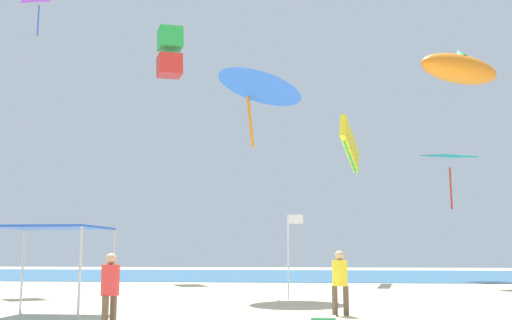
{
  "coord_description": "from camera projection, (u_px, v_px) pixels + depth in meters",
  "views": [
    {
      "loc": [
        2.28,
        -15.73,
        1.8
      ],
      "look_at": [
        -0.21,
        9.96,
        5.8
      ],
      "focal_mm": 41.73,
      "sensor_mm": 36.0,
      "label": 1
    }
  ],
  "objects": [
    {
      "name": "kite_box_green",
      "position": [
        170.0,
        52.0,
        39.9
      ],
      "size": [
        2.07,
        2.05,
        3.32
      ],
      "rotation": [
        0.0,
        0.0,
        5.12
      ],
      "color": "green"
    },
    {
      "name": "person_leftmost",
      "position": [
        110.0,
        285.0,
        13.71
      ],
      "size": [
        0.42,
        0.46,
        1.77
      ],
      "rotation": [
        0.0,
        0.0,
        4.44
      ],
      "color": "brown",
      "rests_on": "ground"
    },
    {
      "name": "kite_inflatable_orange",
      "position": [
        460.0,
        69.0,
        35.15
      ],
      "size": [
        6.08,
        4.95,
        2.4
      ],
      "rotation": [
        0.0,
        0.0,
        3.71
      ],
      "color": "orange"
    },
    {
      "name": "person_near_tent",
      "position": [
        340.0,
        277.0,
        17.06
      ],
      "size": [
        0.49,
        0.44,
        1.84
      ],
      "rotation": [
        0.0,
        0.0,
        0.19
      ],
      "color": "brown",
      "rests_on": "ground"
    },
    {
      "name": "kite_diamond_teal",
      "position": [
        449.0,
        159.0,
        38.91
      ],
      "size": [
        3.39,
        3.39,
        3.68
      ],
      "rotation": [
        0.0,
        0.0,
        0.42
      ],
      "color": "teal"
    },
    {
      "name": "ocean_strip",
      "position": [
        286.0,
        275.0,
        47.11
      ],
      "size": [
        110.0,
        24.62,
        0.03
      ],
      "primitive_type": "cube",
      "color": "#28608C",
      "rests_on": "ground"
    },
    {
      "name": "kite_delta_blue",
      "position": [
        262.0,
        81.0,
        24.78
      ],
      "size": [
        4.8,
        4.79,
        3.4
      ],
      "rotation": [
        0.0,
        0.0,
        5.15
      ],
      "color": "blue"
    },
    {
      "name": "banner_flag",
      "position": [
        290.0,
        248.0,
        22.67
      ],
      "size": [
        0.61,
        0.06,
        3.22
      ],
      "color": "silver",
      "rests_on": "ground"
    },
    {
      "name": "canopy_tent",
      "position": [
        51.0,
        232.0,
        17.26
      ],
      "size": [
        2.96,
        2.67,
        2.53
      ],
      "color": "#B2B2B7",
      "rests_on": "ground"
    },
    {
      "name": "kite_parafoil_yellow",
      "position": [
        350.0,
        145.0,
        35.87
      ],
      "size": [
        1.46,
        4.78,
        2.92
      ],
      "rotation": [
        0.0,
        0.0,
        1.33
      ],
      "color": "yellow"
    }
  ]
}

